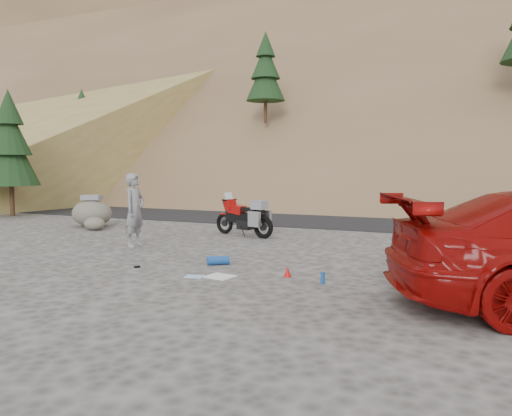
# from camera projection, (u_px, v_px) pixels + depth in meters

# --- Properties ---
(ground) EXTENTS (140.00, 140.00, 0.00)m
(ground) POSITION_uv_depth(u_px,v_px,m) (187.00, 254.00, 11.46)
(ground) COLOR #43413E
(ground) RESTS_ON ground
(road) EXTENTS (120.00, 7.00, 0.05)m
(road) POSITION_uv_depth(u_px,v_px,m) (309.00, 217.00, 19.64)
(road) COLOR black
(road) RESTS_ON ground
(hillside) EXTENTS (120.00, 73.00, 46.72)m
(hillside) POSITION_uv_depth(u_px,v_px,m) (413.00, 71.00, 47.71)
(hillside) COLOR brown
(hillside) RESTS_ON ground
(conifer_verge) EXTENTS (2.20, 2.20, 5.04)m
(conifer_verge) POSITION_uv_depth(u_px,v_px,m) (10.00, 144.00, 19.78)
(conifer_verge) COLOR #341E13
(conifer_verge) RESTS_ON ground
(motorcycle) EXTENTS (2.07, 0.92, 1.25)m
(motorcycle) POSITION_uv_depth(u_px,v_px,m) (246.00, 218.00, 14.28)
(motorcycle) COLOR black
(motorcycle) RESTS_ON ground
(man) EXTENTS (0.47, 0.69, 1.84)m
(man) POSITION_uv_depth(u_px,v_px,m) (135.00, 246.00, 12.52)
(man) COLOR gray
(man) RESTS_ON ground
(boulder) EXTENTS (1.59, 1.43, 1.07)m
(boulder) POSITION_uv_depth(u_px,v_px,m) (92.00, 213.00, 16.54)
(boulder) COLOR #5E5A51
(boulder) RESTS_ON ground
(small_rock) EXTENTS (0.83, 0.79, 0.41)m
(small_rock) POSITION_uv_depth(u_px,v_px,m) (95.00, 224.00, 15.66)
(small_rock) COLOR #5E5A51
(small_rock) RESTS_ON ground
(gear_white_cloth) EXTENTS (0.55, 0.50, 0.02)m
(gear_white_cloth) POSITION_uv_depth(u_px,v_px,m) (220.00, 276.00, 9.09)
(gear_white_cloth) COLOR white
(gear_white_cloth) RESTS_ON ground
(gear_blue_mat) EXTENTS (0.47, 0.42, 0.18)m
(gear_blue_mat) POSITION_uv_depth(u_px,v_px,m) (218.00, 260.00, 10.20)
(gear_blue_mat) COLOR #184691
(gear_blue_mat) RESTS_ON ground
(gear_bottle) EXTENTS (0.08, 0.08, 0.20)m
(gear_bottle) POSITION_uv_depth(u_px,v_px,m) (323.00, 278.00, 8.55)
(gear_bottle) COLOR #184691
(gear_bottle) RESTS_ON ground
(gear_funnel) EXTENTS (0.18, 0.18, 0.18)m
(gear_funnel) POSITION_uv_depth(u_px,v_px,m) (287.00, 272.00, 9.09)
(gear_funnel) COLOR red
(gear_funnel) RESTS_ON ground
(gear_glove_b) EXTENTS (0.13, 0.14, 0.04)m
(gear_glove_b) POSITION_uv_depth(u_px,v_px,m) (137.00, 267.00, 9.91)
(gear_glove_b) COLOR black
(gear_glove_b) RESTS_ON ground
(gear_blue_cloth) EXTENTS (0.38, 0.31, 0.01)m
(gear_blue_cloth) POSITION_uv_depth(u_px,v_px,m) (194.00, 277.00, 9.09)
(gear_blue_cloth) COLOR #9AC7EF
(gear_blue_cloth) RESTS_ON ground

